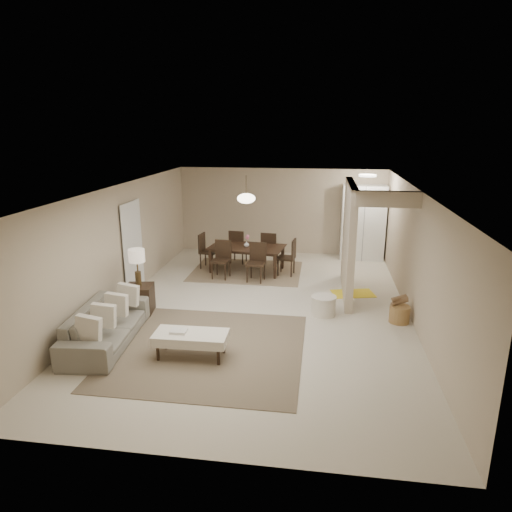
% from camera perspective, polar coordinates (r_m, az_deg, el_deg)
% --- Properties ---
extents(floor, '(9.00, 9.00, 0.00)m').
position_cam_1_polar(floor, '(9.53, 0.53, -6.66)').
color(floor, beige).
rests_on(floor, ground).
extents(ceiling, '(9.00, 9.00, 0.00)m').
position_cam_1_polar(ceiling, '(8.88, 0.57, 8.41)').
color(ceiling, white).
rests_on(ceiling, back_wall).
extents(back_wall, '(6.00, 0.00, 6.00)m').
position_cam_1_polar(back_wall, '(13.49, 3.14, 5.60)').
color(back_wall, '#C2AE93').
rests_on(back_wall, floor).
extents(left_wall, '(0.00, 9.00, 9.00)m').
position_cam_1_polar(left_wall, '(9.97, -16.80, 1.24)').
color(left_wall, '#C2AE93').
rests_on(left_wall, floor).
extents(right_wall, '(0.00, 9.00, 9.00)m').
position_cam_1_polar(right_wall, '(9.23, 19.34, -0.13)').
color(right_wall, '#C2AE93').
rests_on(right_wall, floor).
extents(partition, '(0.15, 2.50, 2.50)m').
position_cam_1_polar(partition, '(10.28, 11.51, 2.03)').
color(partition, '#C2AE93').
rests_on(partition, floor).
extents(doorway, '(0.04, 0.90, 2.04)m').
position_cam_1_polar(doorway, '(10.54, -15.21, 0.85)').
color(doorway, black).
rests_on(doorway, floor).
extents(pantry_cabinet, '(1.20, 0.55, 2.10)m').
position_cam_1_polar(pantry_cabinet, '(13.19, 13.23, 4.07)').
color(pantry_cabinet, white).
rests_on(pantry_cabinet, floor).
extents(flush_light, '(0.44, 0.44, 0.05)m').
position_cam_1_polar(flush_light, '(12.04, 13.77, 9.75)').
color(flush_light, white).
rests_on(flush_light, ceiling).
extents(living_rug, '(3.20, 3.20, 0.01)m').
position_cam_1_polar(living_rug, '(7.96, -6.03, -11.48)').
color(living_rug, brown).
rests_on(living_rug, floor).
extents(sofa, '(2.31, 1.07, 0.66)m').
position_cam_1_polar(sofa, '(8.43, -18.22, -8.21)').
color(sofa, slate).
rests_on(sofa, floor).
extents(ottoman_bench, '(1.21, 0.57, 0.43)m').
position_cam_1_polar(ottoman_bench, '(7.60, -8.14, -10.10)').
color(ottoman_bench, silver).
rests_on(ottoman_bench, living_rug).
extents(side_table, '(0.59, 0.59, 0.57)m').
position_cam_1_polar(side_table, '(9.58, -14.32, -5.23)').
color(side_table, black).
rests_on(side_table, floor).
extents(table_lamp, '(0.32, 0.32, 0.76)m').
position_cam_1_polar(table_lamp, '(9.31, -14.67, -0.35)').
color(table_lamp, '#4A3920').
rests_on(table_lamp, side_table).
extents(round_pouf, '(0.50, 0.50, 0.39)m').
position_cam_1_polar(round_pouf, '(9.29, 8.44, -6.15)').
color(round_pouf, silver).
rests_on(round_pouf, floor).
extents(wicker_basket, '(0.41, 0.41, 0.33)m').
position_cam_1_polar(wicker_basket, '(9.29, 17.49, -6.94)').
color(wicker_basket, olive).
rests_on(wicker_basket, floor).
extents(dining_rug, '(2.80, 2.10, 0.01)m').
position_cam_1_polar(dining_rug, '(11.94, -1.17, -1.91)').
color(dining_rug, brown).
rests_on(dining_rug, floor).
extents(dining_table, '(2.02, 1.30, 0.67)m').
position_cam_1_polar(dining_table, '(11.85, -1.18, -0.40)').
color(dining_table, black).
rests_on(dining_table, dining_rug).
extents(dining_chairs, '(2.56, 1.98, 0.94)m').
position_cam_1_polar(dining_chairs, '(11.81, -1.19, 0.24)').
color(dining_chairs, black).
rests_on(dining_chairs, dining_rug).
extents(vase, '(0.16, 0.16, 0.14)m').
position_cam_1_polar(vase, '(11.74, -1.19, 1.50)').
color(vase, white).
rests_on(vase, dining_table).
extents(yellow_mat, '(1.03, 0.77, 0.01)m').
position_cam_1_polar(yellow_mat, '(10.60, 12.03, -4.61)').
color(yellow_mat, yellow).
rests_on(yellow_mat, floor).
extents(pendant_light, '(0.46, 0.46, 0.71)m').
position_cam_1_polar(pendant_light, '(11.50, -1.23, 7.21)').
color(pendant_light, '#4A3920').
rests_on(pendant_light, ceiling).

